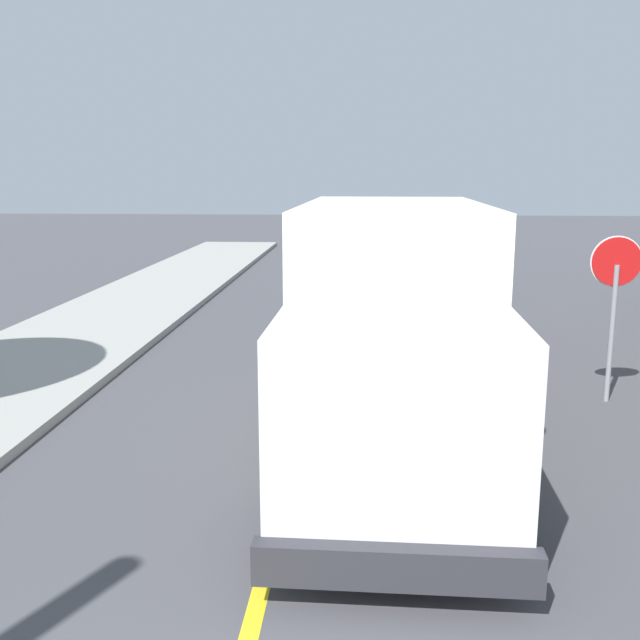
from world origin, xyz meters
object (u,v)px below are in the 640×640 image
parked_car_near (427,301)px  stop_sign (615,287)px  box_truck (392,316)px  parked_car_mid (421,265)px

parked_car_near → stop_sign: stop_sign is taller
box_truck → parked_car_mid: bearing=84.2°
parked_car_near → stop_sign: (2.52, -4.52, 1.06)m
box_truck → stop_sign: 4.13m
box_truck → parked_car_mid: 13.07m
box_truck → parked_car_mid: (1.32, 12.96, -0.97)m
stop_sign → box_truck: bearing=-148.8°
box_truck → parked_car_near: box_truck is taller
box_truck → parked_car_mid: box_truck is taller
box_truck → stop_sign: size_ratio=2.73×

